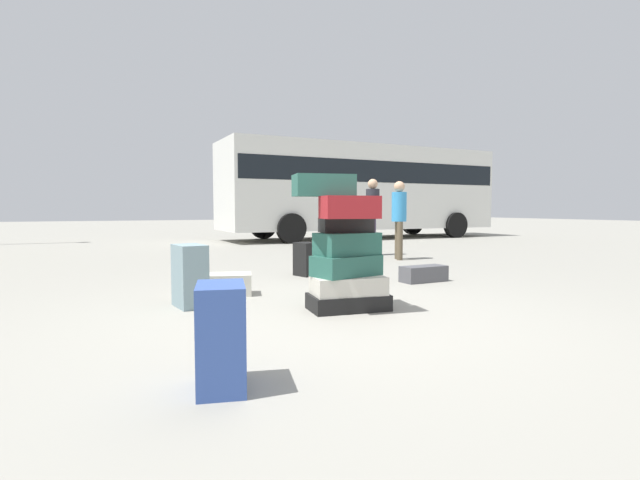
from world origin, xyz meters
name	(u,v)px	position (x,y,z in m)	size (l,w,h in m)	color
ground_plane	(334,316)	(0.00, 0.00, 0.00)	(80.00, 80.00, 0.00)	gray
suitcase_tower	(345,252)	(0.24, 0.22, 0.59)	(1.00, 0.74, 1.38)	black
suitcase_charcoal_foreground_near	(424,274)	(2.14, 1.38, 0.11)	(0.68, 0.28, 0.23)	#4C4C51
suitcase_cream_left_side	(219,284)	(-0.74, 1.60, 0.13)	(0.77, 0.37, 0.26)	beige
suitcase_navy_upright_blue	(221,337)	(-1.42, -1.36, 0.31)	(0.27, 0.40, 0.61)	#334F99
suitcase_slate_behind_tower	(190,276)	(-1.17, 1.05, 0.33)	(0.27, 0.43, 0.66)	gray
suitcase_black_foreground_far	(306,259)	(0.86, 2.65, 0.26)	(0.26, 0.33, 0.52)	black
person_bearded_onlooker	(373,210)	(3.49, 4.97, 1.01)	(0.30, 0.30, 1.69)	#3F334C
person_tourist_with_camera	(399,213)	(3.52, 3.98, 0.95)	(0.30, 0.32, 1.59)	brown
parked_bus	(361,186)	(6.36, 10.36, 1.83)	(9.84, 2.87, 3.15)	silver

